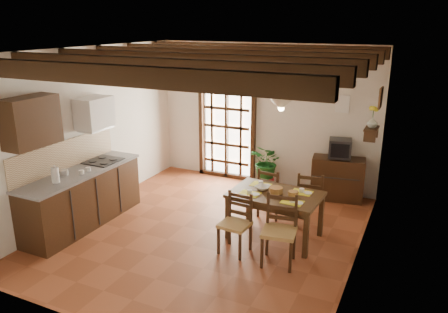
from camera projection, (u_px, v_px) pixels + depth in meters
The scene contains 25 objects.
ground_plane at pixel (208, 232), 6.91m from camera, with size 5.00×5.00×0.00m, color brown.
room_shell at pixel (206, 120), 6.36m from camera, with size 4.52×5.02×2.81m.
ceiling_beams at pixel (205, 58), 6.10m from camera, with size 4.50×4.34×0.20m.
french_door at pixel (227, 123), 8.99m from camera, with size 1.26×0.11×2.32m.
kitchen_counter at pixel (83, 197), 7.04m from camera, with size 0.64×2.25×1.38m.
upper_cabinet at pixel (31, 122), 6.08m from camera, with size 0.35×0.80×0.70m, color #311D0F.
range_hood at pixel (94, 113), 7.18m from camera, with size 0.38×0.60×0.54m.
counter_items at pixel (84, 167), 6.98m from camera, with size 0.50×1.43×0.25m.
dining_table at pixel (275, 199), 6.56m from camera, with size 1.38×0.92×0.73m.
chair_near_left at pixel (235, 234), 6.24m from camera, with size 0.43×0.41×0.87m.
chair_near_right at pixel (279, 243), 5.93m from camera, with size 0.51×0.49×0.97m.
chair_far_left at pixel (271, 201), 7.39m from camera, with size 0.44×0.42×0.86m.
chair_far_right at pixel (310, 208), 7.09m from camera, with size 0.48×0.46×0.92m.
table_setting at pixel (276, 193), 6.53m from camera, with size 0.97×0.65×0.09m.
table_bowl at pixel (262, 188), 6.67m from camera, with size 0.22×0.22×0.05m, color white.
sideboard at pixel (337, 179), 8.07m from camera, with size 0.94×0.42×0.80m, color #311D0F.
crt_tv at pixel (340, 148), 7.89m from camera, with size 0.45×0.43×0.34m.
fuse_box at pixel (343, 104), 7.91m from camera, with size 0.25×0.03×0.32m, color white.
plant_pot at pixel (267, 183), 8.69m from camera, with size 0.37×0.37×0.23m, color maroon.
potted_plant at pixel (268, 161), 8.55m from camera, with size 1.66×1.42×1.85m, color #144C19.
wall_shelf at pixel (371, 131), 6.96m from camera, with size 0.20×0.42×0.20m.
shelf_vase at pixel (372, 122), 6.92m from camera, with size 0.15×0.15×0.15m, color #B2BFB2.
shelf_flowers at pixel (374, 110), 6.86m from camera, with size 0.14×0.14×0.36m.
framed_picture at pixel (381, 98), 6.77m from camera, with size 0.03×0.32×0.32m.
pendant_lamp at pixel (281, 103), 6.21m from camera, with size 0.36×0.36×0.84m.
Camera 1 is at (2.90, -5.53, 3.20)m, focal length 35.00 mm.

